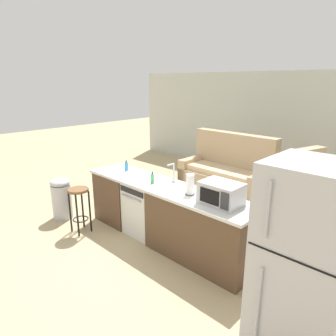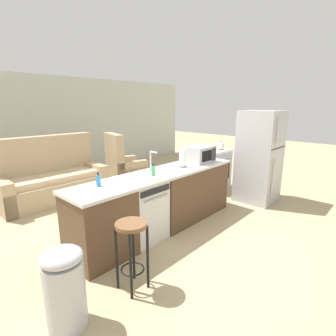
{
  "view_description": "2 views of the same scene",
  "coord_description": "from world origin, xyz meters",
  "px_view_note": "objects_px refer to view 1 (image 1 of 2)",
  "views": [
    {
      "loc": [
        3.04,
        -2.93,
        2.37
      ],
      "look_at": [
        0.05,
        0.18,
        1.11
      ],
      "focal_mm": 32.0,
      "sensor_mm": 36.0,
      "label": 1
    },
    {
      "loc": [
        -2.55,
        -2.61,
        1.88
      ],
      "look_at": [
        0.42,
        0.09,
        0.9
      ],
      "focal_mm": 28.0,
      "sensor_mm": 36.0,
      "label": 2
    }
  ],
  "objects_px": {
    "microwave": "(221,193)",
    "paper_towel_roll": "(190,185)",
    "trash_bin": "(62,198)",
    "stove_range": "(336,256)",
    "dishwasher": "(147,208)",
    "armchair": "(311,196)",
    "refrigerator": "(304,264)",
    "dish_soap_bottle": "(126,166)",
    "couch": "(228,173)",
    "soap_bottle": "(152,179)",
    "bar_stool": "(79,201)"
  },
  "relations": [
    {
      "from": "dishwasher",
      "to": "refrigerator",
      "type": "xyz_separation_m",
      "value": [
        2.6,
        -0.55,
        0.47
      ]
    },
    {
      "from": "stove_range",
      "to": "refrigerator",
      "type": "height_order",
      "value": "refrigerator"
    },
    {
      "from": "dish_soap_bottle",
      "to": "armchair",
      "type": "xyz_separation_m",
      "value": [
        2.25,
        2.44,
        -0.62
      ]
    },
    {
      "from": "stove_range",
      "to": "paper_towel_roll",
      "type": "height_order",
      "value": "paper_towel_roll"
    },
    {
      "from": "paper_towel_roll",
      "to": "bar_stool",
      "type": "relative_size",
      "value": 0.38
    },
    {
      "from": "dishwasher",
      "to": "bar_stool",
      "type": "height_order",
      "value": "dishwasher"
    },
    {
      "from": "stove_range",
      "to": "dishwasher",
      "type": "bearing_deg",
      "value": -168.09
    },
    {
      "from": "refrigerator",
      "to": "paper_towel_roll",
      "type": "distance_m",
      "value": 1.79
    },
    {
      "from": "stove_range",
      "to": "trash_bin",
      "type": "height_order",
      "value": "stove_range"
    },
    {
      "from": "bar_stool",
      "to": "trash_bin",
      "type": "height_order",
      "value": "same"
    },
    {
      "from": "soap_bottle",
      "to": "stove_range",
      "type": "bearing_deg",
      "value": 13.97
    },
    {
      "from": "refrigerator",
      "to": "couch",
      "type": "relative_size",
      "value": 0.88
    },
    {
      "from": "stove_range",
      "to": "dish_soap_bottle",
      "type": "bearing_deg",
      "value": -171.93
    },
    {
      "from": "dishwasher",
      "to": "refrigerator",
      "type": "bearing_deg",
      "value": -11.93
    },
    {
      "from": "dishwasher",
      "to": "paper_towel_roll",
      "type": "relative_size",
      "value": 2.98
    },
    {
      "from": "bar_stool",
      "to": "soap_bottle",
      "type": "bearing_deg",
      "value": 34.85
    },
    {
      "from": "soap_bottle",
      "to": "couch",
      "type": "bearing_deg",
      "value": 97.6
    },
    {
      "from": "dish_soap_bottle",
      "to": "trash_bin",
      "type": "xyz_separation_m",
      "value": [
        -0.88,
        -0.78,
        -0.59
      ]
    },
    {
      "from": "refrigerator",
      "to": "paper_towel_roll",
      "type": "relative_size",
      "value": 6.28
    },
    {
      "from": "soap_bottle",
      "to": "dish_soap_bottle",
      "type": "height_order",
      "value": "same"
    },
    {
      "from": "stove_range",
      "to": "trash_bin",
      "type": "distance_m",
      "value": 4.26
    },
    {
      "from": "dishwasher",
      "to": "bar_stool",
      "type": "xyz_separation_m",
      "value": [
        -0.78,
        -0.73,
        0.11
      ]
    },
    {
      "from": "paper_towel_roll",
      "to": "trash_bin",
      "type": "relative_size",
      "value": 0.38
    },
    {
      "from": "dishwasher",
      "to": "dish_soap_bottle",
      "type": "xyz_separation_m",
      "value": [
        -0.6,
        0.09,
        0.55
      ]
    },
    {
      "from": "bar_stool",
      "to": "trash_bin",
      "type": "bearing_deg",
      "value": 176.29
    },
    {
      "from": "dishwasher",
      "to": "bar_stool",
      "type": "bearing_deg",
      "value": -136.93
    },
    {
      "from": "dishwasher",
      "to": "refrigerator",
      "type": "relative_size",
      "value": 0.47
    },
    {
      "from": "dishwasher",
      "to": "dish_soap_bottle",
      "type": "distance_m",
      "value": 0.82
    },
    {
      "from": "dishwasher",
      "to": "stove_range",
      "type": "xyz_separation_m",
      "value": [
        2.6,
        0.55,
        0.03
      ]
    },
    {
      "from": "microwave",
      "to": "soap_bottle",
      "type": "distance_m",
      "value": 1.19
    },
    {
      "from": "microwave",
      "to": "bar_stool",
      "type": "height_order",
      "value": "microwave"
    },
    {
      "from": "stove_range",
      "to": "armchair",
      "type": "distance_m",
      "value": 2.2
    },
    {
      "from": "microwave",
      "to": "couch",
      "type": "relative_size",
      "value": 0.25
    },
    {
      "from": "refrigerator",
      "to": "stove_range",
      "type": "bearing_deg",
      "value": 89.99
    },
    {
      "from": "trash_bin",
      "to": "armchair",
      "type": "xyz_separation_m",
      "value": [
        3.13,
        3.22,
        -0.03
      ]
    },
    {
      "from": "dishwasher",
      "to": "trash_bin",
      "type": "height_order",
      "value": "dishwasher"
    },
    {
      "from": "couch",
      "to": "armchair",
      "type": "relative_size",
      "value": 1.68
    },
    {
      "from": "stove_range",
      "to": "paper_towel_roll",
      "type": "xyz_separation_m",
      "value": [
        -1.71,
        -0.56,
        0.59
      ]
    },
    {
      "from": "dishwasher",
      "to": "paper_towel_roll",
      "type": "xyz_separation_m",
      "value": [
        0.89,
        -0.01,
        0.62
      ]
    },
    {
      "from": "trash_bin",
      "to": "dishwasher",
      "type": "bearing_deg",
      "value": 24.89
    },
    {
      "from": "microwave",
      "to": "paper_towel_roll",
      "type": "bearing_deg",
      "value": -178.65
    },
    {
      "from": "armchair",
      "to": "dishwasher",
      "type": "bearing_deg",
      "value": -123.06
    },
    {
      "from": "stove_range",
      "to": "dish_soap_bottle",
      "type": "height_order",
      "value": "dish_soap_bottle"
    },
    {
      "from": "dish_soap_bottle",
      "to": "armchair",
      "type": "distance_m",
      "value": 3.37
    },
    {
      "from": "microwave",
      "to": "paper_towel_roll",
      "type": "relative_size",
      "value": 1.77
    },
    {
      "from": "microwave",
      "to": "trash_bin",
      "type": "relative_size",
      "value": 0.68
    },
    {
      "from": "dishwasher",
      "to": "soap_bottle",
      "type": "bearing_deg",
      "value": -13.89
    },
    {
      "from": "soap_bottle",
      "to": "couch",
      "type": "xyz_separation_m",
      "value": [
        -0.35,
        2.6,
        -0.58
      ]
    },
    {
      "from": "soap_bottle",
      "to": "bar_stool",
      "type": "distance_m",
      "value": 1.27
    },
    {
      "from": "refrigerator",
      "to": "microwave",
      "type": "height_order",
      "value": "refrigerator"
    }
  ]
}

